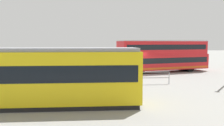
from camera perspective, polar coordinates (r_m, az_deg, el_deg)
ground_plane at (r=26.80m, az=6.20°, el=-2.90°), size 160.00×160.00×0.00m
double_decker_bus at (r=30.04m, az=12.08°, el=1.67°), size 12.05×5.12×3.88m
tram_yellow at (r=14.28m, az=-19.08°, el=-2.97°), size 12.52×3.17×3.30m
pedestrian_near_railing at (r=22.50m, az=-5.14°, el=-1.79°), size 0.45×0.45×1.74m
pedestrian_railing at (r=20.72m, az=3.16°, el=-3.08°), size 7.79×0.40×1.08m
info_sign at (r=20.77m, az=-10.43°, el=-0.84°), size 1.05×0.19×2.28m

